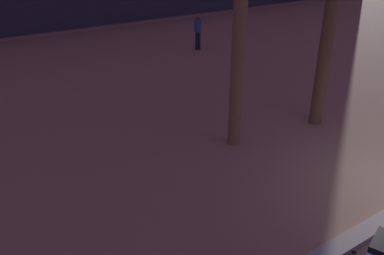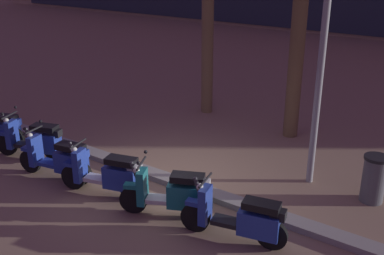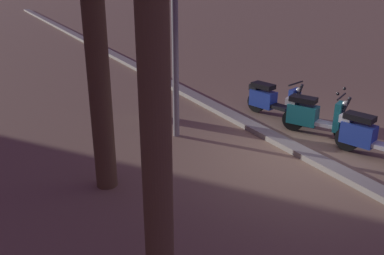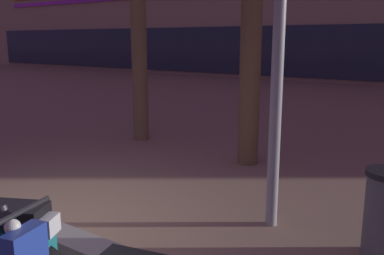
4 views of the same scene
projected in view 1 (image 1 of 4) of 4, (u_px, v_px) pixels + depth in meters
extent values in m
cube|color=#283342|center=(8.00, 9.00, 20.50)|extent=(53.20, 0.12, 2.80)
cube|color=black|center=(383.00, 243.00, 6.37)|extent=(0.67, 0.48, 0.12)
sphere|color=black|center=(354.00, 252.00, 5.73)|extent=(0.07, 0.07, 0.07)
cylinder|color=brown|center=(326.00, 46.00, 11.16)|extent=(0.38, 0.38, 4.73)
cylinder|color=olive|center=(238.00, 54.00, 9.93)|extent=(0.34, 0.34, 5.00)
cylinder|color=black|center=(198.00, 41.00, 19.44)|extent=(0.26, 0.26, 0.85)
cylinder|color=#2D4C8C|center=(198.00, 25.00, 19.12)|extent=(0.34, 0.34, 0.60)
sphere|color=brown|center=(198.00, 16.00, 18.93)|extent=(0.23, 0.23, 0.23)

